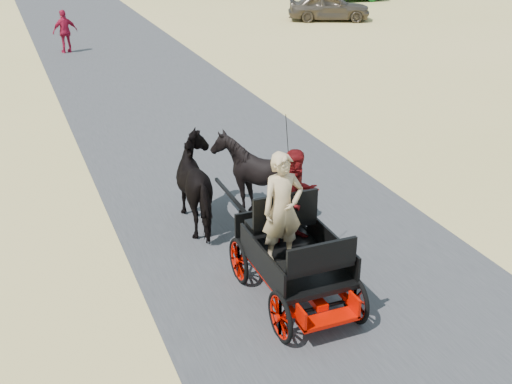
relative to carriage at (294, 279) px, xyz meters
name	(u,v)px	position (x,y,z in m)	size (l,w,h in m)	color
ground	(303,254)	(0.76, 1.19, -0.36)	(140.00, 140.00, 0.00)	tan
road	(303,254)	(0.76, 1.19, -0.35)	(6.00, 140.00, 0.01)	#38383A
carriage	(294,279)	(0.00, 0.00, 0.00)	(1.30, 2.40, 0.72)	black
horse_left	(202,185)	(-0.55, 3.00, 0.49)	(0.91, 2.01, 1.70)	black
horse_right	(255,176)	(0.55, 3.00, 0.49)	(1.37, 1.54, 1.70)	black
driver_man	(283,209)	(-0.20, 0.05, 1.26)	(0.66, 0.43, 1.80)	tan
passenger_woman	(297,196)	(0.30, 0.60, 1.15)	(0.77, 0.60, 1.58)	#660C0F
pedestrian	(65,31)	(-1.07, 19.54, 0.50)	(1.01, 0.42, 1.73)	maroon
car_a	(329,6)	(12.40, 22.09, 0.35)	(1.67, 4.14, 1.41)	brown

